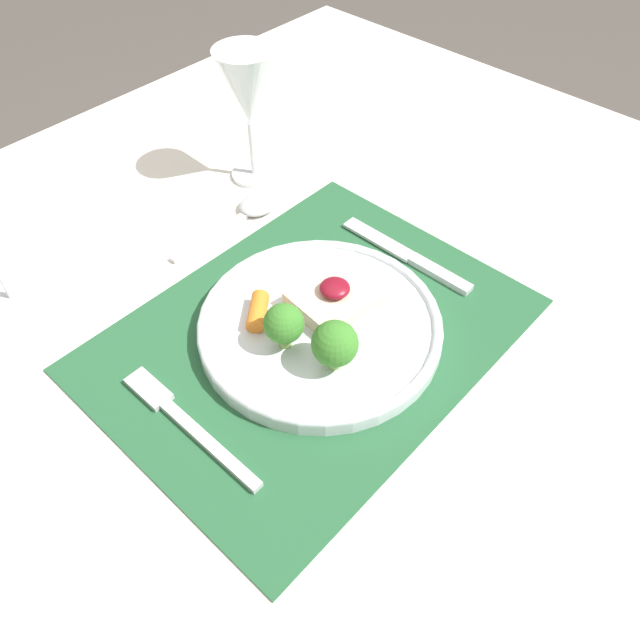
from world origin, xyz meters
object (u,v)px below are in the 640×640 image
Objects in this scene: knife at (414,259)px; wine_glass_near at (247,92)px; dinner_plate at (320,324)px; spoon at (250,209)px; fork at (182,419)px.

knife is 1.03× the size of wine_glass_near.
dinner_plate is at bearing 179.59° from knife.
spoon is (-0.07, 0.22, 0.00)m from knife.
dinner_plate is 0.18m from fork.
knife reaches higher than fork.
fork is (-0.18, 0.02, -0.01)m from dinner_plate.
dinner_plate is 1.42× the size of fork.
dinner_plate is 1.54× the size of spoon.
knife is at bearing -1.94° from dinner_plate.
spoon is at bearing 65.95° from dinner_plate.
wine_glass_near is at bearing 35.42° from fork.
spoon is at bearing -136.66° from wine_glass_near.
knife is 0.31m from wine_glass_near.
wine_glass_near is (0.06, 0.06, 0.12)m from spoon.
wine_glass_near reaches higher than fork.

